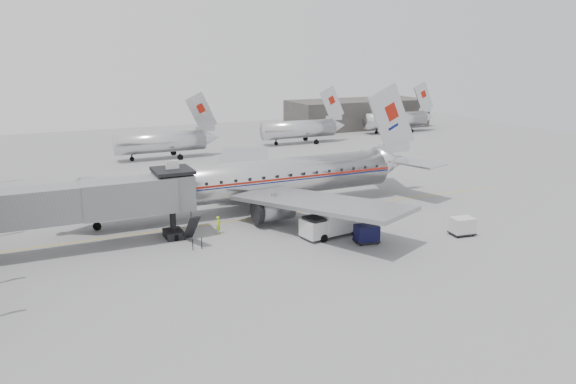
# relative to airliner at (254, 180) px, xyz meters

# --- Properties ---
(ground) EXTENTS (160.00, 160.00, 0.00)m
(ground) POSITION_rel_airliner_xyz_m (-0.83, -9.01, -3.30)
(ground) COLOR slate
(ground) RESTS_ON ground
(hangar) EXTENTS (30.00, 12.00, 6.00)m
(hangar) POSITION_rel_airliner_xyz_m (44.17, 50.99, -0.30)
(hangar) COLOR #3A3734
(hangar) RESTS_ON ground
(apron_line) EXTENTS (60.00, 0.15, 0.01)m
(apron_line) POSITION_rel_airliner_xyz_m (2.17, -3.01, -3.29)
(apron_line) COLOR gold
(apron_line) RESTS_ON ground
(jet_bridge) EXTENTS (21.00, 6.20, 7.10)m
(jet_bridge) POSITION_rel_airliner_xyz_m (-17.49, -5.34, 0.88)
(jet_bridge) COLOR #585B5D
(jet_bridge) RESTS_ON ground
(distant_aircraft_near) EXTENTS (16.39, 3.20, 10.26)m
(distant_aircraft_near) POSITION_rel_airliner_xyz_m (-2.62, 32.99, -0.56)
(distant_aircraft_near) COLOR silver
(distant_aircraft_near) RESTS_ON ground
(distant_aircraft_mid) EXTENTS (16.39, 3.20, 10.26)m
(distant_aircraft_mid) POSITION_rel_airliner_xyz_m (23.38, 36.99, -0.56)
(distant_aircraft_mid) COLOR silver
(distant_aircraft_mid) RESTS_ON ground
(distant_aircraft_far) EXTENTS (16.39, 3.20, 10.26)m
(distant_aircraft_far) POSITION_rel_airliner_xyz_m (47.38, 40.99, -0.56)
(distant_aircraft_far) COLOR silver
(distant_aircraft_far) RESTS_ON ground
(airliner) EXTENTS (41.44, 38.42, 13.11)m
(airliner) POSITION_rel_airliner_xyz_m (0.00, 0.00, 0.00)
(airliner) COLOR silver
(airliner) RESTS_ON ground
(service_van) EXTENTS (6.11, 3.10, 2.75)m
(service_van) POSITION_rel_airliner_xyz_m (3.37, -11.02, -1.86)
(service_van) COLOR silver
(service_van) RESTS_ON ground
(baggage_cart_navy) EXTENTS (2.31, 1.89, 1.65)m
(baggage_cart_navy) POSITION_rel_airliner_xyz_m (5.17, -14.08, -2.42)
(baggage_cart_navy) COLOR black
(baggage_cart_navy) RESTS_ON ground
(baggage_cart_white) EXTENTS (2.31, 1.87, 1.66)m
(baggage_cart_white) POSITION_rel_airliner_xyz_m (14.43, -15.96, -2.41)
(baggage_cart_white) COLOR #BEBEC0
(baggage_cart_white) RESTS_ON ground
(ramp_worker) EXTENTS (0.71, 0.71, 1.66)m
(ramp_worker) POSITION_rel_airliner_xyz_m (-6.00, -6.01, -2.47)
(ramp_worker) COLOR #B2E71B
(ramp_worker) RESTS_ON ground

